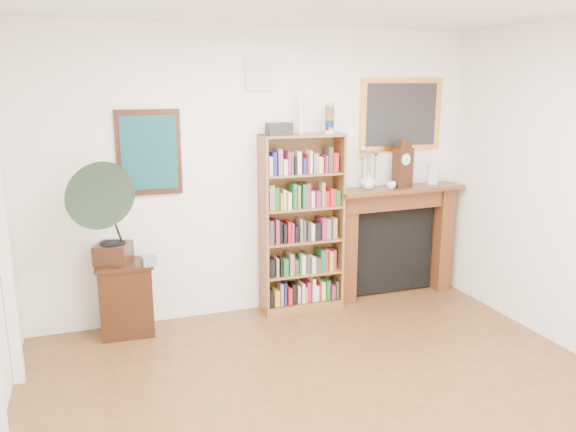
% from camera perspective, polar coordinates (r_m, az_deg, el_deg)
% --- Properties ---
extents(room, '(4.51, 5.01, 2.81)m').
position_cam_1_polar(room, '(3.27, 9.61, -2.06)').
color(room, '#553819').
rests_on(room, ground).
extents(teal_poster, '(0.58, 0.04, 0.78)m').
position_cam_1_polar(teal_poster, '(5.29, -13.93, 6.26)').
color(teal_poster, black).
rests_on(teal_poster, back_wall).
extents(small_picture, '(0.26, 0.04, 0.30)m').
position_cam_1_polar(small_picture, '(5.46, -2.99, 14.18)').
color(small_picture, white).
rests_on(small_picture, back_wall).
extents(gilt_painting, '(0.95, 0.04, 0.75)m').
position_cam_1_polar(gilt_painting, '(6.09, 11.41, 10.06)').
color(gilt_painting, gold).
rests_on(gilt_painting, back_wall).
extents(bookshelf, '(0.83, 0.30, 2.06)m').
position_cam_1_polar(bookshelf, '(5.58, 1.43, 0.20)').
color(bookshelf, brown).
rests_on(bookshelf, floor).
extents(side_cabinet, '(0.52, 0.40, 0.69)m').
position_cam_1_polar(side_cabinet, '(5.40, -16.09, -8.05)').
color(side_cabinet, black).
rests_on(side_cabinet, floor).
extents(fireplace, '(1.44, 0.40, 1.21)m').
position_cam_1_polar(fireplace, '(6.17, 10.77, -1.51)').
color(fireplace, '#552613').
rests_on(fireplace, floor).
extents(gramophone, '(0.80, 0.88, 0.95)m').
position_cam_1_polar(gramophone, '(5.02, -17.58, 0.77)').
color(gramophone, black).
rests_on(gramophone, side_cabinet).
extents(cd_stack, '(0.14, 0.14, 0.08)m').
position_cam_1_polar(cd_stack, '(5.15, -13.95, -4.43)').
color(cd_stack, '#A4A3AF').
rests_on(cd_stack, side_cabinet).
extents(mantel_clock, '(0.23, 0.16, 0.47)m').
position_cam_1_polar(mantel_clock, '(5.98, 11.58, 5.06)').
color(mantel_clock, black).
rests_on(mantel_clock, fireplace).
extents(flower_vase, '(0.19, 0.19, 0.16)m').
position_cam_1_polar(flower_vase, '(5.84, 8.14, 3.55)').
color(flower_vase, white).
rests_on(flower_vase, fireplace).
extents(teacup, '(0.12, 0.12, 0.08)m').
position_cam_1_polar(teacup, '(5.88, 10.44, 3.09)').
color(teacup, silver).
rests_on(teacup, fireplace).
extents(bottle_left, '(0.07, 0.07, 0.24)m').
position_cam_1_polar(bottle_left, '(6.23, 14.35, 4.22)').
color(bottle_left, silver).
rests_on(bottle_left, fireplace).
extents(bottle_right, '(0.06, 0.06, 0.20)m').
position_cam_1_polar(bottle_right, '(6.24, 14.76, 4.02)').
color(bottle_right, silver).
rests_on(bottle_right, fireplace).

